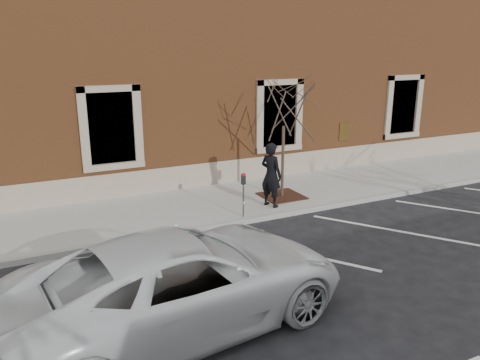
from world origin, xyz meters
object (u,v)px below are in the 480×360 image
parking_meter (243,187)px  white_truck (182,281)px  sapling (284,106)px  man (271,175)px

parking_meter → white_truck: size_ratio=0.21×
parking_meter → white_truck: 5.21m
sapling → white_truck: size_ratio=0.68×
man → sapling: size_ratio=0.47×
man → sapling: (0.79, 0.65, 1.94)m
sapling → white_truck: 7.68m
parking_meter → white_truck: bearing=-111.5°
man → parking_meter: 1.27m
parking_meter → sapling: (1.96, 1.13, 2.03)m
man → white_truck: size_ratio=0.32×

